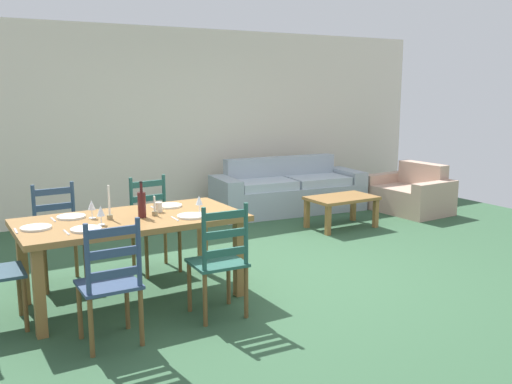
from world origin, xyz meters
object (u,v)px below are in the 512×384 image
dining_table (132,227)px  armchair_upholstered (411,195)px  dining_chair_near_left (110,283)px  coffee_cup_primary (159,207)px  dining_chair_far_left (59,235)px  wine_glass_far_left (92,206)px  couch (287,192)px  dining_chair_far_right (154,224)px  wine_bottle (142,204)px  coffee_table (342,201)px  dining_chair_near_right (220,261)px  wine_glass_near_right (199,201)px  wine_glass_near_left (101,212)px

dining_table → armchair_upholstered: size_ratio=1.59×
dining_chair_near_left → coffee_cup_primary: size_ratio=10.67×
dining_chair_far_left → wine_glass_far_left: 0.76m
dining_chair_far_left → couch: bearing=23.3°
dining_chair_near_left → dining_chair_far_left: same height
dining_table → dining_chair_far_left: size_ratio=1.98×
dining_chair_far_left → dining_chair_far_right: (0.93, -0.05, 0.00)m
wine_bottle → coffee_table: bearing=20.2°
wine_glass_far_left → dining_chair_near_left: bearing=-97.8°
dining_chair_far_left → couch: 3.97m
couch → coffee_table: bearing=-87.1°
dining_chair_near_right → couch: size_ratio=0.41×
wine_bottle → coffee_table: (3.16, 1.16, -0.51)m
wine_glass_near_right → wine_glass_far_left: same height
dining_chair_far_right → armchair_upholstered: (4.33, 0.66, -0.23)m
dining_chair_near_right → wine_bottle: 0.88m
wine_glass_far_left → coffee_cup_primary: wine_glass_far_left is taller
coffee_cup_primary → wine_bottle: bearing=-148.0°
dining_chair_near_left → coffee_table: 4.13m
dining_chair_near_left → wine_bottle: bearing=55.5°
dining_chair_far_right → armchair_upholstered: 4.38m
dining_chair_near_right → dining_chair_far_right: 1.44m
dining_chair_near_left → wine_glass_near_left: size_ratio=5.96×
dining_chair_near_right → dining_chair_far_right: (-0.02, 1.44, 0.00)m
dining_chair_near_right → wine_glass_far_left: size_ratio=5.96×
dining_chair_near_left → coffee_table: bearing=27.4°
dining_table → dining_chair_far_left: 0.91m
dining_chair_near_right → wine_glass_far_left: bearing=132.4°
armchair_upholstered → coffee_cup_primary: bearing=-164.0°
dining_chair_near_left → dining_table: bearing=61.5°
wine_glass_near_right → armchair_upholstered: 4.52m
wine_glass_near_left → armchair_upholstered: 5.34m
dining_chair_near_right → coffee_table: (2.76, 1.84, -0.12)m
dining_table → dining_chair_near_right: (0.48, -0.72, -0.19)m
wine_glass_near_right → coffee_cup_primary: wine_glass_near_right is taller
wine_bottle → coffee_cup_primary: (0.20, 0.12, -0.07)m
dining_chair_near_left → dining_chair_near_right: (0.91, 0.06, 0.00)m
dining_table → wine_bottle: wine_bottle is taller
couch → dining_chair_far_left: bearing=-156.7°
dining_chair_near_left → dining_chair_far_right: 1.74m
wine_glass_near_right → wine_glass_far_left: size_ratio=1.00×
dining_table → coffee_table: bearing=19.1°
dining_chair_near_left → couch: (3.60, 3.12, -0.19)m
dining_chair_far_right → wine_glass_near_left: (-0.76, -0.86, 0.38)m
dining_chair_far_left → dining_chair_far_right: bearing=-3.0°
wine_glass_near_right → coffee_table: size_ratio=0.18×
coffee_table → wine_glass_near_right: bearing=-154.6°
wine_bottle → armchair_upholstered: size_ratio=0.26×
dining_chair_far_right → coffee_table: 2.81m
dining_chair_far_right → coffee_cup_primary: size_ratio=10.67×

